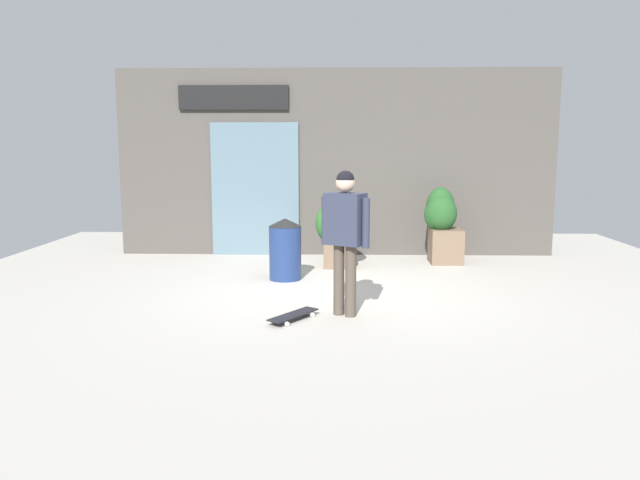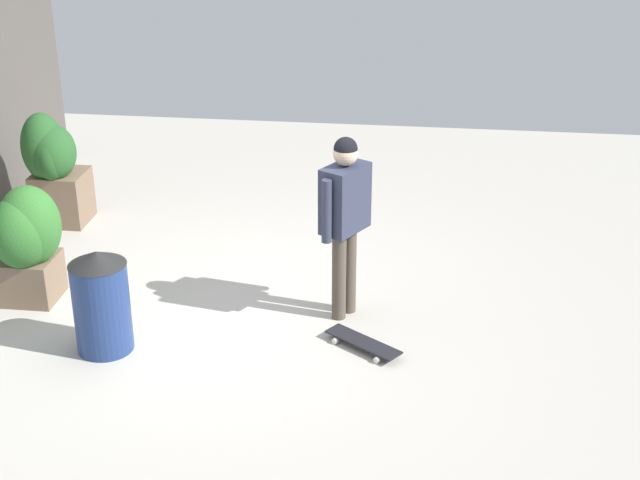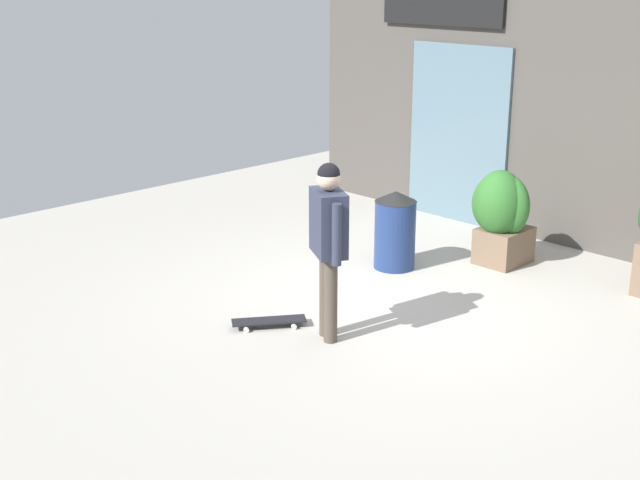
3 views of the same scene
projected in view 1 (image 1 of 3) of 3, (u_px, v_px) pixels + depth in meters
The scene contains 7 objects.
ground_plane at pixel (335, 294), 8.42m from camera, with size 12.00×12.00×0.00m, color #B2ADA3.
building_facade at pixel (333, 163), 11.33m from camera, with size 7.97×0.31×3.39m.
skateboarder at pixel (345, 227), 7.20m from camera, with size 0.56×0.45×1.72m.
skateboard at pixel (293, 315), 7.14m from camera, with size 0.57×0.71×0.08m.
planter_box_left at pixel (338, 228), 10.20m from camera, with size 0.73×0.72×1.16m.
planter_box_right at pixel (442, 221), 10.60m from camera, with size 0.65×0.63×1.30m.
trash_bin at pixel (285, 249), 9.28m from camera, with size 0.49×0.49×0.93m.
Camera 1 is at (0.01, -8.22, 2.00)m, focal length 34.60 mm.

